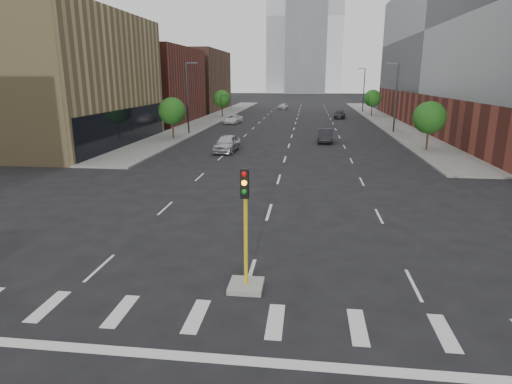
% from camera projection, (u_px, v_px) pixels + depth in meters
% --- Properties ---
extents(sidewalk_left_far, '(5.00, 92.00, 0.15)m').
position_uv_depth(sidewalk_left_far, '(216.00, 117.00, 79.28)').
color(sidewalk_left_far, gray).
rests_on(sidewalk_left_far, ground).
extents(sidewalk_right_far, '(5.00, 92.00, 0.15)m').
position_uv_depth(sidewalk_right_far, '(382.00, 119.00, 75.80)').
color(sidewalk_right_far, gray).
rests_on(sidewalk_right_far, ground).
extents(building_left_mid, '(20.00, 24.00, 14.00)m').
position_uv_depth(building_left_mid, '(36.00, 80.00, 46.33)').
color(building_left_mid, tan).
rests_on(building_left_mid, ground).
extents(building_left_far_a, '(20.00, 22.00, 12.00)m').
position_uv_depth(building_left_far_a, '(132.00, 85.00, 71.52)').
color(building_left_far_a, brown).
rests_on(building_left_far_a, ground).
extents(building_left_far_b, '(20.00, 24.00, 13.00)m').
position_uv_depth(building_left_far_b, '(178.00, 81.00, 96.31)').
color(building_left_far_b, brown).
rests_on(building_left_far_b, ground).
extents(tower_left, '(22.00, 22.00, 70.00)m').
position_uv_depth(tower_left, '(291.00, 18.00, 209.32)').
color(tower_left, '#B2B7BC').
rests_on(tower_left, ground).
extents(tower_right, '(20.00, 20.00, 80.00)m').
position_uv_depth(tower_right, '(325.00, 18.00, 244.27)').
color(tower_right, '#B2B7BC').
rests_on(tower_right, ground).
extents(tower_mid, '(18.00, 18.00, 44.00)m').
position_uv_depth(tower_mid, '(306.00, 43.00, 192.61)').
color(tower_mid, slate).
rests_on(tower_mid, ground).
extents(median_traffic_signal, '(1.20, 1.20, 4.40)m').
position_uv_depth(median_traffic_signal, '(246.00, 264.00, 14.97)').
color(median_traffic_signal, '#999993').
rests_on(median_traffic_signal, ground).
extents(streetlight_right_a, '(1.60, 0.22, 9.07)m').
position_uv_depth(streetlight_right_a, '(396.00, 95.00, 56.49)').
color(streetlight_right_a, '#2D2D30').
rests_on(streetlight_right_a, ground).
extents(streetlight_right_b, '(1.60, 0.22, 9.07)m').
position_uv_depth(streetlight_right_b, '(363.00, 88.00, 90.04)').
color(streetlight_right_b, '#2D2D30').
rests_on(streetlight_right_b, ground).
extents(streetlight_left, '(1.60, 0.22, 9.07)m').
position_uv_depth(streetlight_left, '(188.00, 95.00, 54.80)').
color(streetlight_left, '#2D2D30').
rests_on(streetlight_left, ground).
extents(tree_left_near, '(3.20, 3.20, 4.85)m').
position_uv_depth(tree_left_near, '(172.00, 111.00, 50.50)').
color(tree_left_near, '#382619').
rests_on(tree_left_near, ground).
extents(tree_left_far, '(3.20, 3.20, 4.85)m').
position_uv_depth(tree_left_far, '(222.00, 99.00, 79.26)').
color(tree_left_far, '#382619').
rests_on(tree_left_far, ground).
extents(tree_right_near, '(3.20, 3.20, 4.85)m').
position_uv_depth(tree_right_near, '(429.00, 118.00, 42.46)').
color(tree_right_near, '#382619').
rests_on(tree_right_near, ground).
extents(tree_right_far, '(3.20, 3.20, 4.85)m').
position_uv_depth(tree_right_far, '(373.00, 98.00, 80.80)').
color(tree_right_far, '#382619').
rests_on(tree_right_far, ground).
extents(car_near_left, '(2.35, 5.14, 1.71)m').
position_uv_depth(car_near_left, '(227.00, 143.00, 42.86)').
color(car_near_left, '#B3B3B8').
rests_on(car_near_left, ground).
extents(car_mid_right, '(1.79, 4.71, 1.53)m').
position_uv_depth(car_mid_right, '(325.00, 136.00, 49.20)').
color(car_mid_right, black).
rests_on(car_mid_right, ground).
extents(car_far_left, '(2.89, 5.14, 1.35)m').
position_uv_depth(car_far_left, '(233.00, 119.00, 69.26)').
color(car_far_left, silver).
rests_on(car_far_left, ground).
extents(car_deep_right, '(2.51, 4.92, 1.37)m').
position_uv_depth(car_deep_right, '(340.00, 115.00, 77.52)').
color(car_deep_right, '#222228').
rests_on(car_deep_right, ground).
extents(car_distant, '(2.21, 4.39, 1.44)m').
position_uv_depth(car_distant, '(283.00, 106.00, 99.08)').
color(car_distant, silver).
rests_on(car_distant, ground).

